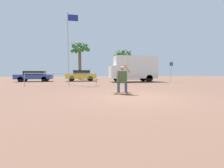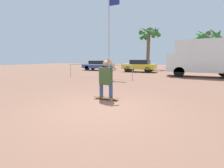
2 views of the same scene
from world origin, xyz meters
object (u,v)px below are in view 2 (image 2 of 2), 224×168
(skateboard, at_px, (106,97))
(parked_car_yellow, at_px, (139,65))
(person_skateboarder, at_px, (106,77))
(palm_tree_near_van, at_px, (208,37))
(flagpole, at_px, (110,32))
(parked_car_blue, at_px, (98,65))
(palm_tree_center_background, at_px, (149,35))
(camper_van, at_px, (205,57))

(skateboard, xyz_separation_m, parked_car_yellow, (-2.10, 12.73, 0.70))
(person_skateboarder, relative_size, palm_tree_near_van, 0.28)
(skateboard, bearing_deg, palm_tree_near_van, 74.10)
(palm_tree_near_van, height_order, flagpole, flagpole)
(person_skateboarder, bearing_deg, parked_car_yellow, 99.35)
(parked_car_yellow, relative_size, flagpole, 0.58)
(skateboard, bearing_deg, parked_car_blue, 121.28)
(parked_car_yellow, height_order, palm_tree_center_background, palm_tree_center_background)
(palm_tree_center_background, height_order, flagpole, flagpole)
(parked_car_blue, xyz_separation_m, flagpole, (4.69, -6.08, 3.01))
(person_skateboarder, bearing_deg, parked_car_blue, 121.28)
(camper_van, xyz_separation_m, flagpole, (-7.29, -3.14, 2.05))
(skateboard, bearing_deg, flagpole, 114.70)
(person_skateboarder, height_order, parked_car_yellow, person_skateboarder)
(parked_car_blue, xyz_separation_m, palm_tree_near_van, (13.03, 5.46, 3.60))
(person_skateboarder, height_order, flagpole, flagpole)
(camper_van, height_order, parked_car_blue, camper_van)
(palm_tree_near_van, xyz_separation_m, flagpole, (-8.34, -11.53, -0.59))
(camper_van, distance_m, flagpole, 8.20)
(camper_van, relative_size, palm_tree_center_background, 0.91)
(parked_car_yellow, bearing_deg, person_skateboarder, -80.65)
(person_skateboarder, distance_m, parked_car_yellow, 12.90)
(parked_car_yellow, xyz_separation_m, parked_car_blue, (-5.71, 0.12, -0.06))
(person_skateboarder, xyz_separation_m, palm_tree_center_background, (-2.22, 18.23, 4.17))
(skateboard, relative_size, parked_car_yellow, 0.24)
(person_skateboarder, distance_m, palm_tree_near_van, 19.36)
(camper_van, relative_size, parked_car_blue, 1.34)
(skateboard, bearing_deg, palm_tree_center_background, 96.95)
(person_skateboarder, distance_m, parked_car_blue, 15.04)
(palm_tree_near_van, relative_size, flagpole, 0.82)
(flagpole, bearing_deg, camper_van, 23.30)
(parked_car_yellow, distance_m, flagpole, 6.72)
(parked_car_blue, height_order, palm_tree_near_van, palm_tree_near_van)
(parked_car_yellow, relative_size, parked_car_blue, 0.90)
(camper_van, relative_size, flagpole, 0.87)
(camper_van, xyz_separation_m, palm_tree_near_van, (1.04, 8.39, 2.64))
(skateboard, distance_m, parked_car_blue, 15.05)
(person_skateboarder, xyz_separation_m, flagpole, (-3.12, 6.78, 2.88))
(person_skateboarder, bearing_deg, palm_tree_near_van, 74.10)
(skateboard, xyz_separation_m, camper_van, (4.17, 9.92, 1.59))
(parked_car_blue, relative_size, palm_tree_center_background, 0.68)
(parked_car_yellow, bearing_deg, palm_tree_near_van, 37.36)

